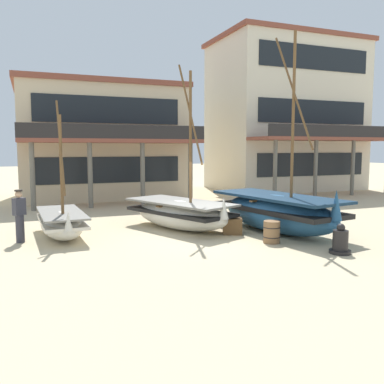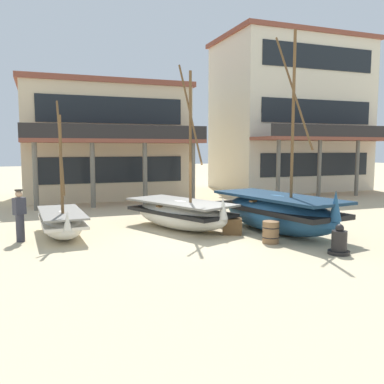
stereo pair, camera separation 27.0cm
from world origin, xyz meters
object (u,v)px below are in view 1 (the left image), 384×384
cargo_crate (232,226)px  harbor_building_annex (285,116)px  fishing_boat_near_left (62,223)px  capstan_winch (340,242)px  harbor_building_main (100,141)px  fishing_boat_far_right (180,213)px  wooden_barrel (272,232)px  fisherman_by_hull (20,217)px  fishing_boat_centre_large (278,212)px

cargo_crate → harbor_building_annex: bearing=50.0°
fishing_boat_near_left → capstan_winch: 8.89m
capstan_winch → harbor_building_main: bearing=103.4°
fishing_boat_near_left → capstan_winch: size_ratio=5.28×
harbor_building_main → fishing_boat_near_left: bearing=-105.5°
harbor_building_main → cargo_crate: bearing=-79.7°
fishing_boat_far_right → wooden_barrel: bearing=-59.0°
fishing_boat_near_left → wooden_barrel: 6.97m
fisherman_by_hull → harbor_building_annex: 21.94m
fishing_boat_centre_large → cargo_crate: 1.71m
fishing_boat_near_left → cargo_crate: (5.60, -1.65, -0.21)m
capstan_winch → cargo_crate: size_ratio=1.30×
fisherman_by_hull → fishing_boat_far_right: bearing=2.0°
capstan_winch → harbor_building_annex: 19.81m
capstan_winch → harbor_building_annex: harbor_building_annex is taller
capstan_winch → harbor_building_main: (-4.00, 16.76, 3.08)m
harbor_building_main → harbor_building_annex: bearing=-0.3°
fishing_boat_near_left → fishing_boat_far_right: 4.20m
fishing_boat_centre_large → capstan_winch: size_ratio=7.89×
fisherman_by_hull → fishing_boat_near_left: bearing=16.6°
fishing_boat_centre_large → cargo_crate: fishing_boat_centre_large is taller
wooden_barrel → harbor_building_main: harbor_building_main is taller
fishing_boat_far_right → harbor_building_main: size_ratio=0.61×
fishing_boat_centre_large → cargo_crate: (-1.60, 0.38, -0.46)m
capstan_winch → harbor_building_main: harbor_building_main is taller
fishing_boat_far_right → harbor_building_annex: size_ratio=0.56×
fishing_boat_centre_large → harbor_building_annex: harbor_building_annex is taller
fishing_boat_near_left → cargo_crate: fishing_boat_near_left is taller
fisherman_by_hull → cargo_crate: 7.02m
fishing_boat_centre_large → capstan_winch: (0.00, -3.19, -0.40)m
capstan_winch → wooden_barrel: bearing=120.6°
fishing_boat_far_right → harbor_building_annex: harbor_building_annex is taller
cargo_crate → wooden_barrel: bearing=-73.5°
fishing_boat_centre_large → wooden_barrel: 1.77m
fisherman_by_hull → capstan_winch: (8.49, -4.84, -0.50)m
fisherman_by_hull → cargo_crate: size_ratio=2.54×
fisherman_by_hull → cargo_crate: fisherman_by_hull is taller
fishing_boat_near_left → fishing_boat_centre_large: (7.19, -2.03, 0.25)m
fishing_boat_centre_large → fisherman_by_hull: 8.64m
fishing_boat_near_left → harbor_building_main: size_ratio=0.47×
fishing_boat_centre_large → harbor_building_main: size_ratio=0.70×
wooden_barrel → harbor_building_main: 15.49m
wooden_barrel → harbor_building_main: (-2.90, 14.91, 3.06)m
fishing_boat_near_left → harbor_building_annex: 20.77m
wooden_barrel → fishing_boat_near_left: bearing=151.1°
fishing_boat_far_right → wooden_barrel: (1.91, -3.18, -0.24)m
fishing_boat_far_right → cargo_crate: fishing_boat_far_right is taller
fishing_boat_centre_large → wooden_barrel: fishing_boat_centre_large is taller
fishing_boat_near_left → capstan_winch: fishing_boat_near_left is taller
harbor_building_main → fisherman_by_hull: bearing=-110.6°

